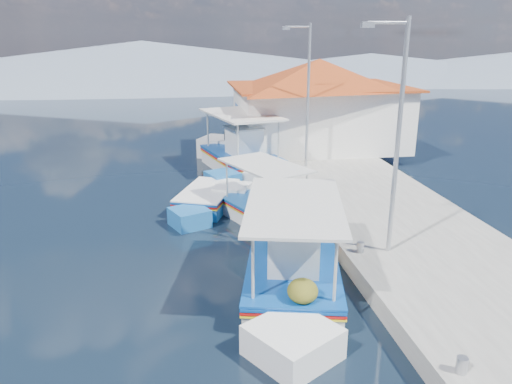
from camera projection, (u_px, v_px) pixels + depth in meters
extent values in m
plane|color=black|center=(227.00, 321.00, 11.03)|extent=(160.00, 160.00, 0.00)
cube|color=#A7A59C|center=(377.00, 208.00, 17.46)|extent=(5.00, 44.00, 0.50)
cylinder|color=#A5A8AD|center=(462.00, 365.00, 8.56)|extent=(0.20, 0.20, 0.30)
cylinder|color=#A5A8AD|center=(360.00, 247.00, 13.27)|extent=(0.20, 0.20, 0.30)
cylinder|color=#A5A8AD|center=(305.00, 183.00, 18.91)|extent=(0.20, 0.20, 0.30)
cylinder|color=#A5A8AD|center=(275.00, 149.00, 24.55)|extent=(0.20, 0.20, 0.30)
cube|color=silver|center=(293.00, 281.00, 12.36)|extent=(3.02, 4.60, 0.93)
cube|color=silver|center=(252.00, 236.00, 14.80)|extent=(2.13, 2.13, 1.02)
cube|color=silver|center=(351.00, 341.00, 9.95)|extent=(2.07, 2.07, 0.88)
cube|color=#0A408E|center=(293.00, 266.00, 12.22)|extent=(3.11, 4.73, 0.06)
cube|color=red|center=(293.00, 269.00, 12.25)|extent=(3.11, 4.73, 0.05)
cube|color=yellow|center=(293.00, 271.00, 12.27)|extent=(3.11, 4.73, 0.04)
cube|color=#0A408E|center=(293.00, 263.00, 12.20)|extent=(3.13, 4.70, 0.05)
cube|color=brown|center=(293.00, 264.00, 12.21)|extent=(2.84, 4.48, 0.05)
cube|color=silver|center=(299.00, 249.00, 11.79)|extent=(1.43, 1.50, 1.07)
cube|color=silver|center=(299.00, 227.00, 11.62)|extent=(1.56, 1.61, 0.06)
cylinder|color=beige|center=(236.00, 216.00, 13.24)|extent=(0.07, 0.07, 1.56)
cylinder|color=beige|center=(294.00, 208.00, 13.85)|extent=(0.07, 0.07, 1.56)
cylinder|color=beige|center=(294.00, 273.00, 10.10)|extent=(0.07, 0.07, 1.56)
cylinder|color=beige|center=(365.00, 259.00, 10.70)|extent=(0.07, 0.07, 1.56)
cube|color=silver|center=(294.00, 205.00, 11.73)|extent=(3.13, 4.62, 0.07)
ellipsoid|color=#394311|center=(258.00, 236.00, 13.20)|extent=(0.74, 0.81, 0.56)
ellipsoid|color=#394311|center=(274.00, 228.00, 13.88)|extent=(0.62, 0.69, 0.47)
ellipsoid|color=#394311|center=(337.00, 286.00, 10.65)|extent=(0.66, 0.73, 0.50)
sphere|color=#F44C07|center=(318.00, 223.00, 12.85)|extent=(0.39, 0.39, 0.39)
cube|color=silver|center=(265.00, 216.00, 16.80)|extent=(2.88, 3.62, 0.82)
cube|color=silver|center=(279.00, 195.00, 18.74)|extent=(1.59, 1.59, 0.90)
cube|color=silver|center=(247.00, 240.00, 14.90)|extent=(1.55, 1.55, 0.77)
cube|color=#0A408E|center=(265.00, 206.00, 16.69)|extent=(2.96, 3.72, 0.05)
cube|color=red|center=(265.00, 208.00, 16.71)|extent=(2.96, 3.72, 0.04)
cube|color=yellow|center=(265.00, 209.00, 16.73)|extent=(2.96, 3.72, 0.03)
cube|color=#1B60A7|center=(265.00, 204.00, 16.67)|extent=(2.97, 3.70, 0.04)
cube|color=brown|center=(265.00, 205.00, 16.68)|extent=(2.73, 3.50, 0.04)
cylinder|color=beige|center=(256.00, 173.00, 17.87)|extent=(0.06, 0.06, 1.37)
cylinder|color=beige|center=(293.00, 176.00, 17.52)|extent=(0.06, 0.06, 1.37)
cylinder|color=beige|center=(233.00, 196.00, 15.41)|extent=(0.06, 0.06, 1.37)
cylinder|color=beige|center=(276.00, 200.00, 15.06)|extent=(0.06, 0.06, 1.37)
cube|color=silver|center=(265.00, 165.00, 16.25)|extent=(2.95, 3.65, 0.06)
cube|color=#1B60A7|center=(208.00, 202.00, 18.25)|extent=(2.59, 3.40, 0.84)
cube|color=#1B60A7|center=(186.00, 185.00, 19.89)|extent=(1.52, 1.52, 0.93)
cube|color=#1B60A7|center=(232.00, 218.00, 16.64)|extent=(1.48, 1.48, 0.80)
cube|color=#0A408E|center=(207.00, 191.00, 18.13)|extent=(2.66, 3.51, 0.05)
cube|color=red|center=(207.00, 193.00, 18.16)|extent=(2.66, 3.51, 0.04)
cube|color=yellow|center=(207.00, 195.00, 18.18)|extent=(2.66, 3.51, 0.04)
cube|color=silver|center=(207.00, 190.00, 18.12)|extent=(2.67, 3.48, 0.04)
cube|color=brown|center=(207.00, 191.00, 18.12)|extent=(2.44, 3.30, 0.04)
cube|color=silver|center=(241.00, 165.00, 23.10)|extent=(3.50, 5.03, 1.08)
cube|color=silver|center=(250.00, 148.00, 25.94)|extent=(2.33, 2.33, 1.19)
cube|color=silver|center=(231.00, 183.00, 20.32)|extent=(2.27, 2.27, 1.02)
cube|color=#0A408E|center=(241.00, 154.00, 22.95)|extent=(3.61, 5.18, 0.07)
cube|color=red|center=(241.00, 156.00, 22.98)|extent=(3.61, 5.18, 0.06)
cube|color=yellow|center=(241.00, 158.00, 23.00)|extent=(3.61, 5.18, 0.05)
cube|color=#0A408E|center=(241.00, 153.00, 22.93)|extent=(3.62, 5.14, 0.06)
cube|color=brown|center=(241.00, 154.00, 22.94)|extent=(3.29, 4.89, 0.06)
cube|color=silver|center=(240.00, 142.00, 22.42)|extent=(1.65, 1.77, 1.25)
cube|color=silver|center=(240.00, 128.00, 22.23)|extent=(1.80, 1.91, 0.07)
cylinder|color=beige|center=(228.00, 126.00, 24.57)|extent=(0.08, 0.08, 1.81)
cylinder|color=beige|center=(266.00, 127.00, 24.37)|extent=(0.08, 0.08, 1.81)
cylinder|color=beige|center=(212.00, 143.00, 20.95)|extent=(0.08, 0.08, 1.81)
cylinder|color=beige|center=(257.00, 144.00, 20.74)|extent=(0.08, 0.08, 1.81)
cube|color=silver|center=(241.00, 114.00, 22.38)|extent=(3.62, 5.06, 0.08)
cube|color=white|center=(318.00, 117.00, 25.43)|extent=(8.00, 6.00, 3.00)
cube|color=#AF3F18|center=(319.00, 86.00, 24.96)|extent=(8.64, 6.48, 0.10)
pyramid|color=#AF3F18|center=(319.00, 73.00, 24.76)|extent=(10.49, 10.49, 1.40)
cube|color=brown|center=(243.00, 133.00, 24.06)|extent=(0.06, 1.00, 2.00)
cube|color=#0A408E|center=(237.00, 112.00, 26.23)|extent=(0.06, 1.20, 0.90)
cylinder|color=#A5A8AD|center=(398.00, 142.00, 12.51)|extent=(0.12, 0.12, 6.00)
cylinder|color=#A5A8AD|center=(388.00, 22.00, 11.56)|extent=(1.00, 0.08, 0.08)
cube|color=#A5A8AD|center=(368.00, 25.00, 11.51)|extent=(0.30, 0.14, 0.14)
cylinder|color=#A5A8AD|center=(308.00, 98.00, 20.98)|extent=(0.12, 0.12, 6.00)
cylinder|color=#A5A8AD|center=(298.00, 27.00, 20.03)|extent=(1.00, 0.08, 0.08)
cube|color=#A5A8AD|center=(286.00, 28.00, 19.97)|extent=(0.30, 0.14, 0.14)
cone|color=slate|center=(143.00, 63.00, 62.22)|extent=(96.00, 96.00, 5.50)
cone|color=slate|center=(370.00, 68.00, 66.87)|extent=(76.80, 76.80, 3.80)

